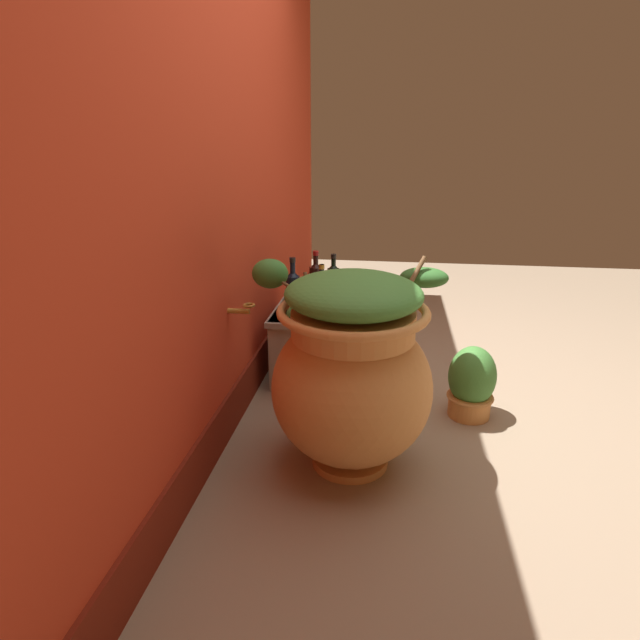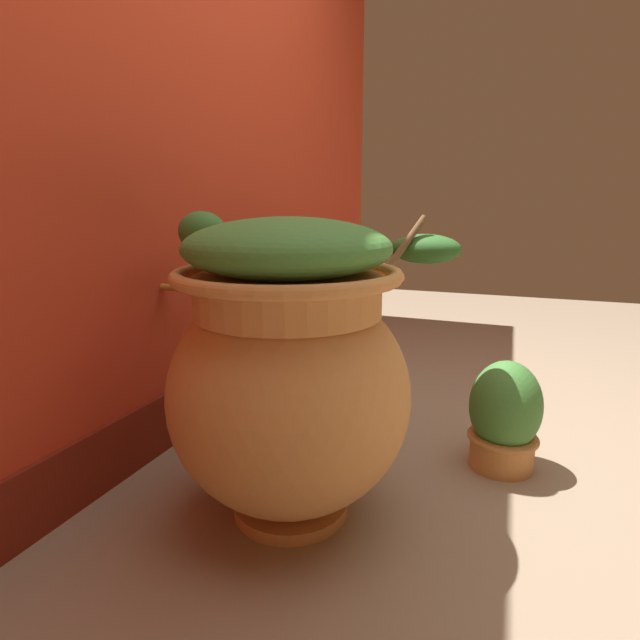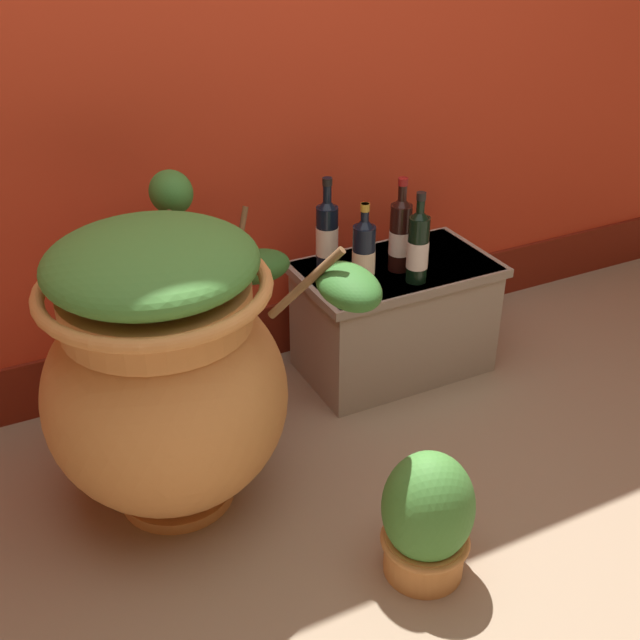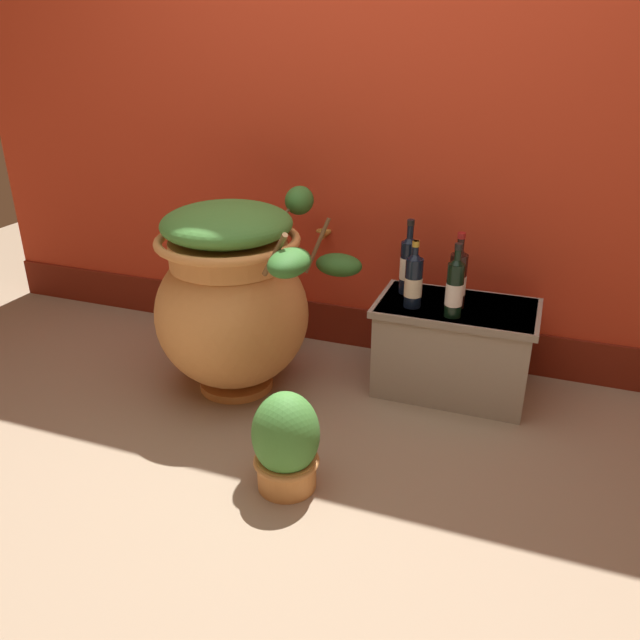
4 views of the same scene
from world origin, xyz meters
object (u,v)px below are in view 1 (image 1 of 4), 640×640
Objects in this scene: wine_bottle_middle at (333,285)px; wine_bottle_left at (293,293)px; terracotta_urn at (351,368)px; wine_bottle_back at (316,284)px; wine_bottle_right at (322,295)px; potted_shrub at (471,384)px.

wine_bottle_left is at bearing 141.02° from wine_bottle_middle.
terracotta_urn reaches higher than wine_bottle_back.
terracotta_urn is 2.95× the size of wine_bottle_right.
wine_bottle_middle is at bearing -86.94° from wine_bottle_back.
terracotta_urn is 2.76× the size of wine_bottle_middle.
wine_bottle_right is 0.18m from wine_bottle_back.
wine_bottle_left is 0.24m from wine_bottle_back.
wine_bottle_right is (-0.18, 0.04, -0.01)m from wine_bottle_middle.
wine_bottle_middle is 0.83× the size of potted_shrub.
terracotta_urn is 0.95m from wine_bottle_back.
wine_bottle_middle is at bearing 11.32° from terracotta_urn.
wine_bottle_right is at bearing 166.43° from wine_bottle_middle.
potted_shrub is at bearing -101.64° from wine_bottle_left.
wine_bottle_back is (0.17, 0.06, 0.01)m from wine_bottle_right.
wine_bottle_left is 0.16m from wine_bottle_right.
terracotta_urn is 0.79m from potted_shrub.
potted_shrub is at bearing -107.54° from wine_bottle_right.
terracotta_urn is at bearing 130.37° from potted_shrub.
terracotta_urn is 2.63× the size of wine_bottle_back.
wine_bottle_right is (0.73, 0.22, 0.09)m from terracotta_urn.
wine_bottle_back is at bearing -21.18° from wine_bottle_left.
terracotta_urn reaches higher than wine_bottle_right.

